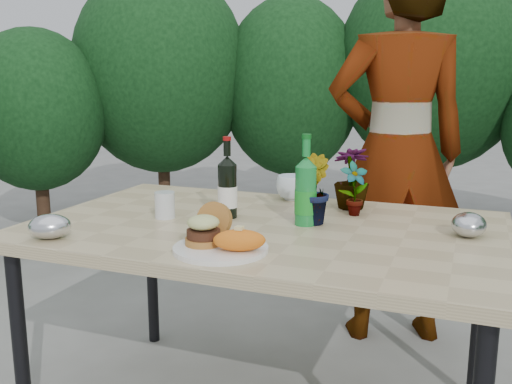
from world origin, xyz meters
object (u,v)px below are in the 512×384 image
(wine_bottle, at_px, (227,188))
(dinner_plate, at_px, (221,249))
(patio_table, at_px, (264,241))
(person, at_px, (397,153))

(wine_bottle, bearing_deg, dinner_plate, -87.61)
(dinner_plate, xyz_separation_m, wine_bottle, (-0.14, 0.38, 0.10))
(patio_table, xyz_separation_m, wine_bottle, (-0.16, 0.05, 0.17))
(patio_table, relative_size, person, 0.89)
(dinner_plate, height_order, person, person)
(patio_table, distance_m, wine_bottle, 0.23)
(patio_table, bearing_deg, person, 70.24)
(dinner_plate, distance_m, person, 1.29)
(patio_table, xyz_separation_m, person, (0.32, 0.90, 0.21))
(dinner_plate, relative_size, person, 0.16)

